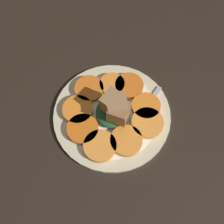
% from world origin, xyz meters
% --- Properties ---
extents(table_slab, '(1.20, 1.20, 0.02)m').
position_xyz_m(table_slab, '(0.00, 0.00, 0.01)').
color(table_slab, black).
rests_on(table_slab, ground).
extents(plate, '(0.28, 0.28, 0.01)m').
position_xyz_m(plate, '(0.00, 0.00, 0.03)').
color(plate, beige).
rests_on(plate, table_slab).
extents(carrot_slice_0, '(0.08, 0.08, 0.01)m').
position_xyz_m(carrot_slice_0, '(-0.00, -0.09, 0.04)').
color(carrot_slice_0, '#F99438').
rests_on(carrot_slice_0, plate).
extents(carrot_slice_1, '(0.07, 0.07, 0.01)m').
position_xyz_m(carrot_slice_1, '(0.04, -0.07, 0.04)').
color(carrot_slice_1, orange).
rests_on(carrot_slice_1, plate).
extents(carrot_slice_2, '(0.07, 0.07, 0.01)m').
position_xyz_m(carrot_slice_2, '(0.08, -0.02, 0.04)').
color(carrot_slice_2, orange).
rests_on(carrot_slice_2, plate).
extents(carrot_slice_3, '(0.06, 0.06, 0.01)m').
position_xyz_m(carrot_slice_3, '(0.07, 0.02, 0.04)').
color(carrot_slice_3, orange).
rests_on(carrot_slice_3, plate).
extents(carrot_slice_4, '(0.07, 0.07, 0.01)m').
position_xyz_m(carrot_slice_4, '(0.04, 0.07, 0.04)').
color(carrot_slice_4, orange).
rests_on(carrot_slice_4, plate).
extents(carrot_slice_5, '(0.07, 0.07, 0.01)m').
position_xyz_m(carrot_slice_5, '(-0.02, 0.08, 0.04)').
color(carrot_slice_5, orange).
rests_on(carrot_slice_5, plate).
extents(carrot_slice_6, '(0.07, 0.07, 0.01)m').
position_xyz_m(carrot_slice_6, '(-0.06, 0.05, 0.04)').
color(carrot_slice_6, orange).
rests_on(carrot_slice_6, plate).
extents(carrot_slice_7, '(0.08, 0.08, 0.01)m').
position_xyz_m(carrot_slice_7, '(-0.09, 0.00, 0.04)').
color(carrot_slice_7, orange).
rests_on(carrot_slice_7, plate).
extents(carrot_slice_8, '(0.07, 0.07, 0.01)m').
position_xyz_m(carrot_slice_8, '(-0.06, -0.05, 0.04)').
color(carrot_slice_8, orange).
rests_on(carrot_slice_8, plate).
extents(center_pile, '(0.09, 0.08, 0.07)m').
position_xyz_m(center_pile, '(-0.00, -0.01, 0.07)').
color(center_pile, '#235128').
rests_on(center_pile, plate).
extents(fork, '(0.18, 0.07, 0.00)m').
position_xyz_m(fork, '(0.01, -0.07, 0.03)').
color(fork, '#B2B2B7').
rests_on(fork, plate).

